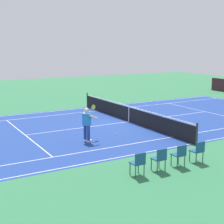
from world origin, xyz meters
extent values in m
plane|color=#2D7247|center=(0.00, 0.00, 0.00)|extent=(60.00, 60.00, 0.00)
cube|color=navy|center=(0.00, 0.00, 0.00)|extent=(24.20, 11.40, 0.00)
cube|color=white|center=(0.00, -5.50, 0.00)|extent=(23.80, 0.05, 0.01)
cube|color=white|center=(0.00, 5.50, 0.00)|extent=(23.80, 0.05, 0.01)
cube|color=white|center=(0.00, -4.11, 0.00)|extent=(23.80, 0.05, 0.01)
cube|color=white|center=(0.00, 4.11, 0.00)|extent=(23.80, 0.05, 0.01)
cube|color=white|center=(6.40, 0.00, 0.00)|extent=(0.05, 8.22, 0.01)
cube|color=white|center=(-6.40, 0.00, 0.00)|extent=(0.05, 8.22, 0.01)
cube|color=white|center=(0.00, 0.00, 0.00)|extent=(12.80, 0.05, 0.01)
cylinder|color=#2D2D33|center=(0.00, -5.80, 0.54)|extent=(0.10, 0.10, 1.08)
cylinder|color=#2D2D33|center=(0.00, 5.80, 0.54)|extent=(0.10, 0.10, 1.08)
cube|color=black|center=(0.00, 0.00, 0.44)|extent=(0.02, 11.60, 0.88)
cube|color=white|center=(0.00, 0.00, 0.95)|extent=(0.04, 11.60, 0.06)
cube|color=white|center=(0.00, 0.00, 0.44)|extent=(0.04, 0.06, 0.88)
cylinder|color=navy|center=(4.11, 2.81, 0.45)|extent=(0.15, 0.15, 0.74)
cube|color=white|center=(4.06, 2.79, 0.04)|extent=(0.30, 0.19, 0.09)
cylinder|color=navy|center=(4.18, 2.58, 0.45)|extent=(0.15, 0.15, 0.74)
cube|color=white|center=(4.13, 2.57, 0.04)|extent=(0.30, 0.19, 0.09)
cube|color=#2884D1|center=(4.15, 2.70, 1.10)|extent=(0.34, 0.43, 0.56)
sphere|color=beige|center=(4.15, 2.70, 1.53)|extent=(0.23, 0.23, 0.23)
cylinder|color=beige|center=(3.90, 2.91, 1.23)|extent=(0.41, 0.10, 0.26)
cylinder|color=beige|center=(4.06, 2.38, 1.43)|extent=(0.39, 0.32, 0.30)
cylinder|color=#232326|center=(3.78, 2.23, 1.54)|extent=(0.28, 0.12, 0.04)
torus|color=#232326|center=(3.50, 2.14, 1.54)|extent=(0.31, 0.11, 0.31)
cylinder|color=#C6D84C|center=(3.50, 2.14, 1.54)|extent=(0.26, 0.08, 0.27)
sphere|color=#CCE01E|center=(2.27, 2.25, 0.03)|extent=(0.07, 0.07, 0.07)
cylinder|color=#38383D|center=(1.84, 7.34, 0.22)|extent=(0.04, 0.04, 0.44)
cylinder|color=#38383D|center=(1.48, 7.34, 0.22)|extent=(0.04, 0.04, 0.44)
cylinder|color=#38383D|center=(1.84, 7.70, 0.22)|extent=(0.04, 0.04, 0.44)
cylinder|color=#38383D|center=(1.48, 7.70, 0.22)|extent=(0.04, 0.04, 0.44)
cube|color=navy|center=(1.66, 7.52, 0.46)|extent=(0.44, 0.44, 0.04)
cube|color=navy|center=(1.66, 7.72, 0.68)|extent=(0.44, 0.04, 0.40)
cylinder|color=#38383D|center=(2.78, 7.34, 0.22)|extent=(0.04, 0.04, 0.44)
cylinder|color=#38383D|center=(2.42, 7.34, 0.22)|extent=(0.04, 0.04, 0.44)
cylinder|color=#38383D|center=(2.78, 7.70, 0.22)|extent=(0.04, 0.04, 0.44)
cylinder|color=#38383D|center=(2.42, 7.70, 0.22)|extent=(0.04, 0.04, 0.44)
cube|color=navy|center=(2.60, 7.52, 0.46)|extent=(0.44, 0.44, 0.04)
cube|color=navy|center=(2.60, 7.72, 0.68)|extent=(0.44, 0.04, 0.40)
cylinder|color=#38383D|center=(3.73, 7.34, 0.22)|extent=(0.04, 0.04, 0.44)
cylinder|color=#38383D|center=(3.37, 7.34, 0.22)|extent=(0.04, 0.04, 0.44)
cylinder|color=#38383D|center=(3.73, 7.70, 0.22)|extent=(0.04, 0.04, 0.44)
cylinder|color=#38383D|center=(3.37, 7.70, 0.22)|extent=(0.04, 0.04, 0.44)
cube|color=navy|center=(3.55, 7.52, 0.46)|extent=(0.44, 0.44, 0.04)
cube|color=navy|center=(3.55, 7.72, 0.68)|extent=(0.44, 0.04, 0.40)
cylinder|color=#38383D|center=(4.68, 7.34, 0.22)|extent=(0.04, 0.04, 0.44)
cylinder|color=#38383D|center=(4.32, 7.34, 0.22)|extent=(0.04, 0.04, 0.44)
cylinder|color=#38383D|center=(4.68, 7.70, 0.22)|extent=(0.04, 0.04, 0.44)
cylinder|color=#38383D|center=(4.32, 7.70, 0.22)|extent=(0.04, 0.04, 0.44)
cube|color=navy|center=(4.50, 7.52, 0.46)|extent=(0.44, 0.44, 0.04)
cube|color=navy|center=(4.50, 7.72, 0.68)|extent=(0.44, 0.04, 0.40)
camera|label=1|loc=(10.99, 17.01, 4.54)|focal=54.40mm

